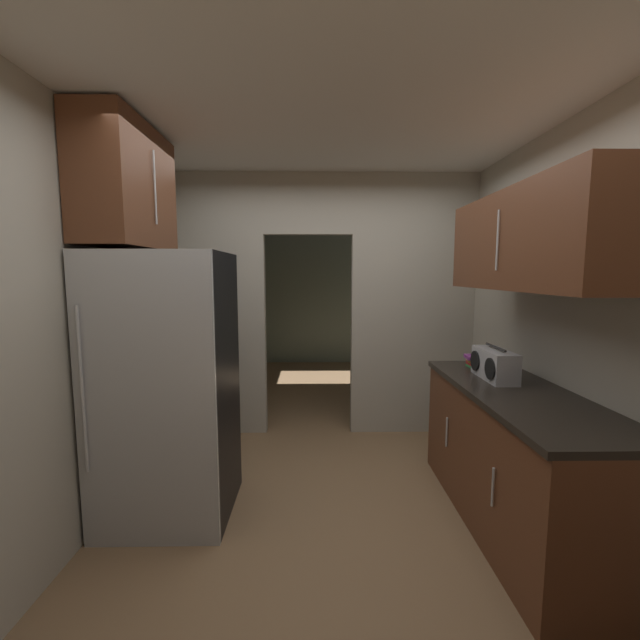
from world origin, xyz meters
TOP-DOWN VIEW (x-y plane):
  - ground at (0.00, 0.00)m, footprint 20.00×20.00m
  - kitchen_overhead_slab at (0.00, 0.49)m, footprint 3.43×7.24m
  - kitchen_partition at (0.05, 1.62)m, footprint 3.03×0.12m
  - adjoining_room_shell at (0.00, 3.81)m, footprint 3.03×3.40m
  - kitchen_flank_left at (-1.56, -0.44)m, footprint 0.10×4.12m
  - kitchen_flank_right at (1.56, -0.44)m, footprint 0.10×4.12m
  - refrigerator at (-1.09, 0.17)m, footprint 0.82×0.78m
  - lower_cabinet_run at (1.19, -0.02)m, footprint 0.65×1.77m
  - upper_cabinet_counterside at (1.19, -0.02)m, footprint 0.36×1.59m
  - upper_cabinet_fridgeside at (-1.33, 0.27)m, footprint 0.36×0.90m
  - boombox at (1.16, 0.27)m, footprint 0.18×0.42m
  - book_stack at (1.16, 0.63)m, footprint 0.14×0.17m

SIDE VIEW (x-z plane):
  - ground at x=0.00m, z-range 0.00..0.00m
  - lower_cabinet_run at x=1.19m, z-range 0.00..0.90m
  - refrigerator at x=-1.09m, z-range 0.00..1.78m
  - book_stack at x=1.16m, z-range 0.91..1.00m
  - boombox at x=1.16m, z-range 0.89..1.12m
  - adjoining_room_shell at x=0.00m, z-range 0.00..2.62m
  - kitchen_flank_left at x=-1.56m, z-range 0.00..2.62m
  - kitchen_flank_right at x=1.56m, z-range 0.00..2.62m
  - kitchen_partition at x=0.05m, z-range 0.09..2.70m
  - upper_cabinet_counterside at x=1.19m, z-range 1.54..2.14m
  - upper_cabinet_fridgeside at x=-1.33m, z-range 1.81..2.60m
  - kitchen_overhead_slab at x=0.00m, z-range 2.62..2.68m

